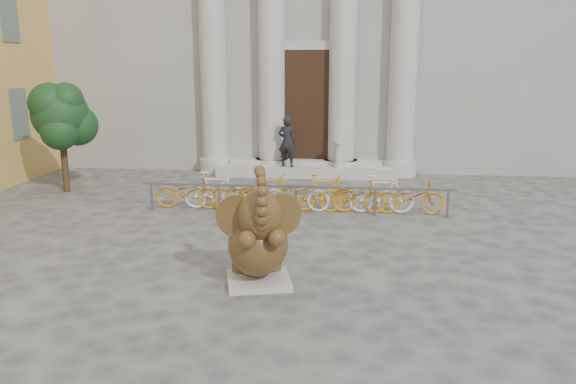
# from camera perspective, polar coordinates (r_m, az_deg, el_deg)

# --- Properties ---
(ground) EXTENTS (80.00, 80.00, 0.00)m
(ground) POSITION_cam_1_polar(r_m,az_deg,el_deg) (10.26, -1.89, -8.58)
(ground) COLOR #474442
(ground) RESTS_ON ground
(classical_building) EXTENTS (22.00, 10.70, 12.00)m
(classical_building) POSITION_cam_1_polar(r_m,az_deg,el_deg) (24.52, 2.80, 18.15)
(classical_building) COLOR gray
(classical_building) RESTS_ON ground
(entrance_steps) EXTENTS (6.00, 1.20, 0.36)m
(entrance_steps) POSITION_cam_1_polar(r_m,az_deg,el_deg) (19.24, 1.77, 2.22)
(entrance_steps) COLOR #A8A59E
(entrance_steps) RESTS_ON ground
(elephant_statue) EXTENTS (1.41, 1.69, 2.16)m
(elephant_statue) POSITION_cam_1_polar(r_m,az_deg,el_deg) (9.67, -3.01, -5.03)
(elephant_statue) COLOR #A8A59E
(elephant_statue) RESTS_ON ground
(bike_rack) EXTENTS (8.00, 0.53, 1.00)m
(bike_rack) POSITION_cam_1_polar(r_m,az_deg,el_deg) (14.53, 0.89, -0.02)
(bike_rack) COLOR slate
(bike_rack) RESTS_ON ground
(tree) EXTENTS (1.86, 1.70, 3.23)m
(tree) POSITION_cam_1_polar(r_m,az_deg,el_deg) (17.74, -22.05, 7.13)
(tree) COLOR #332114
(tree) RESTS_ON ground
(pedestrian) EXTENTS (0.68, 0.52, 1.70)m
(pedestrian) POSITION_cam_1_polar(r_m,az_deg,el_deg) (18.78, -0.09, 5.14)
(pedestrian) COLOR black
(pedestrian) RESTS_ON entrance_steps
(balustrade_post) EXTENTS (0.37, 0.37, 0.89)m
(balustrade_post) POSITION_cam_1_polar(r_m,az_deg,el_deg) (18.80, 5.19, 3.76)
(balustrade_post) COLOR #A8A59E
(balustrade_post) RESTS_ON entrance_steps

